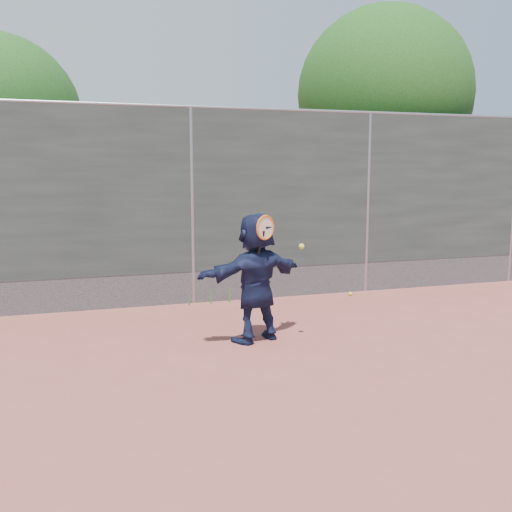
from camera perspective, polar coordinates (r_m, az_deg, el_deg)
name	(u,v)px	position (r m, az deg, el deg)	size (l,w,h in m)	color
ground	(263,381)	(5.78, 0.70, -12.36)	(80.00, 80.00, 0.00)	#9E4C42
player	(256,277)	(6.87, 0.00, -2.15)	(1.45, 0.46, 1.57)	#161D3D
ball_ground	(350,294)	(9.59, 9.41, -3.75)	(0.07, 0.07, 0.07)	#CCDE31
fence	(192,202)	(8.80, -6.41, 5.40)	(20.00, 0.06, 3.03)	#38423D
swing_action	(269,231)	(6.63, 1.28, 2.51)	(0.62, 0.17, 0.51)	orange
tree_right	(390,101)	(12.68, 13.29, 14.84)	(3.78, 3.60, 5.39)	#382314
tree_left	(7,122)	(11.77, -23.61, 12.16)	(3.15, 3.00, 4.53)	#382314
weed_clump	(214,295)	(8.95, -4.25, -3.89)	(0.68, 0.07, 0.30)	#387226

